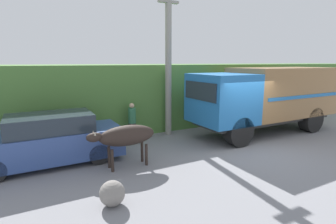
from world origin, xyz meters
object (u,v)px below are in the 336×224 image
(pedestrian_on_hill, at_px, (132,120))
(utility_pole, at_px, (168,60))
(cargo_truck, at_px, (267,96))
(parked_suv, at_px, (48,140))
(brown_cow, at_px, (126,136))
(roadside_rock, at_px, (112,193))

(pedestrian_on_hill, distance_m, utility_pole, 3.02)
(cargo_truck, bearing_deg, pedestrian_on_hill, 161.65)
(parked_suv, xyz_separation_m, pedestrian_on_hill, (3.28, 1.25, 0.08))
(brown_cow, bearing_deg, pedestrian_on_hill, 72.52)
(cargo_truck, relative_size, parked_suv, 1.58)
(cargo_truck, bearing_deg, brown_cow, -174.30)
(parked_suv, bearing_deg, pedestrian_on_hill, 17.49)
(parked_suv, relative_size, pedestrian_on_hill, 2.92)
(parked_suv, xyz_separation_m, utility_pole, (5.03, 1.32, 2.54))
(cargo_truck, height_order, parked_suv, cargo_truck)
(pedestrian_on_hill, bearing_deg, utility_pole, 163.17)
(pedestrian_on_hill, bearing_deg, roadside_rock, 45.15)
(brown_cow, relative_size, parked_suv, 0.46)
(utility_pole, xyz_separation_m, roadside_rock, (-3.98, -4.70, -3.03))
(utility_pole, relative_size, roadside_rock, 11.02)
(cargo_truck, distance_m, brown_cow, 7.08)
(brown_cow, bearing_deg, parked_suv, 153.16)
(utility_pole, bearing_deg, cargo_truck, -24.86)
(brown_cow, relative_size, roadside_rock, 3.62)
(cargo_truck, xyz_separation_m, roadside_rock, (-8.03, -2.82, -1.43))
(cargo_truck, xyz_separation_m, brown_cow, (-6.99, -0.83, -0.74))
(parked_suv, height_order, roadside_rock, parked_suv)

